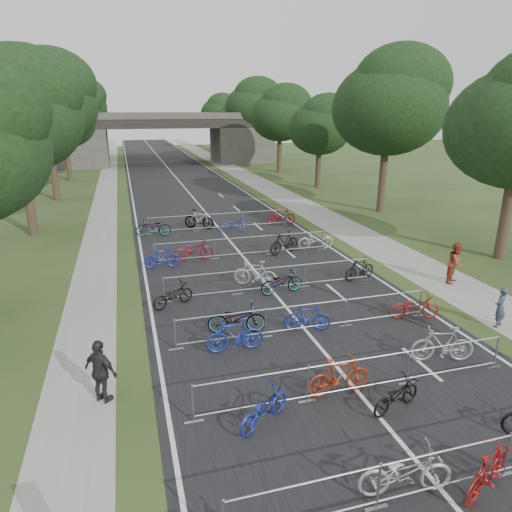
{
  "coord_description": "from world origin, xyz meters",
  "views": [
    {
      "loc": [
        -5.78,
        -2.5,
        7.54
      ],
      "look_at": [
        -0.25,
        16.62,
        1.1
      ],
      "focal_mm": 32.0,
      "sensor_mm": 36.0,
      "label": 1
    }
  ],
  "objects": [
    {
      "name": "road",
      "position": [
        0.0,
        50.0,
        0.01
      ],
      "size": [
        11.0,
        140.0,
        0.01
      ],
      "primitive_type": "cube",
      "color": "black",
      "rests_on": "ground"
    },
    {
      "name": "sidewalk_right",
      "position": [
        8.0,
        50.0,
        0.01
      ],
      "size": [
        3.0,
        140.0,
        0.01
      ],
      "primitive_type": "cube",
      "color": "gray",
      "rests_on": "ground"
    },
    {
      "name": "sidewalk_left",
      "position": [
        -7.5,
        50.0,
        0.01
      ],
      "size": [
        2.0,
        140.0,
        0.01
      ],
      "primitive_type": "cube",
      "color": "gray",
      "rests_on": "ground"
    },
    {
      "name": "lane_markings",
      "position": [
        0.0,
        50.0,
        0.0
      ],
      "size": [
        0.12,
        140.0,
        0.0
      ],
      "primitive_type": "cube",
      "color": "silver",
      "rests_on": "ground"
    },
    {
      "name": "overpass_bridge",
      "position": [
        0.0,
        65.0,
        3.53
      ],
      "size": [
        31.0,
        8.0,
        7.05
      ],
      "color": "#42403B",
      "rests_on": "ground"
    },
    {
      "name": "tree_left_1",
      "position": [
        -11.39,
        27.93,
        7.3
      ],
      "size": [
        7.56,
        7.56,
        11.53
      ],
      "color": "#33261C",
      "rests_on": "ground"
    },
    {
      "name": "tree_right_1",
      "position": [
        13.11,
        27.93,
        7.9
      ],
      "size": [
        8.18,
        8.18,
        12.47
      ],
      "color": "#33261C",
      "rests_on": "ground"
    },
    {
      "name": "tree_left_2",
      "position": [
        -11.39,
        39.93,
        8.12
      ],
      "size": [
        8.4,
        8.4,
        12.81
      ],
      "color": "#33261C",
      "rests_on": "ground"
    },
    {
      "name": "tree_right_2",
      "position": [
        13.11,
        39.93,
        5.95
      ],
      "size": [
        6.16,
        6.16,
        9.39
      ],
      "color": "#33261C",
      "rests_on": "ground"
    },
    {
      "name": "tree_left_3",
      "position": [
        -11.39,
        51.93,
        6.49
      ],
      "size": [
        6.72,
        6.72,
        10.25
      ],
      "color": "#33261C",
      "rests_on": "ground"
    },
    {
      "name": "tree_right_3",
      "position": [
        13.11,
        51.93,
        6.92
      ],
      "size": [
        7.17,
        7.17,
        10.93
      ],
      "color": "#33261C",
      "rests_on": "ground"
    },
    {
      "name": "tree_left_4",
      "position": [
        -11.39,
        63.93,
        7.3
      ],
      "size": [
        7.56,
        7.56,
        11.53
      ],
      "color": "#33261C",
      "rests_on": "ground"
    },
    {
      "name": "tree_right_4",
      "position": [
        13.11,
        63.93,
        7.9
      ],
      "size": [
        8.18,
        8.18,
        12.47
      ],
      "color": "#33261C",
      "rests_on": "ground"
    },
    {
      "name": "tree_left_5",
      "position": [
        -11.39,
        75.93,
        8.12
      ],
      "size": [
        8.4,
        8.4,
        12.81
      ],
      "color": "#33261C",
      "rests_on": "ground"
    },
    {
      "name": "tree_right_5",
      "position": [
        13.11,
        75.93,
        5.95
      ],
      "size": [
        6.16,
        6.16,
        9.39
      ],
      "color": "#33261C",
      "rests_on": "ground"
    },
    {
      "name": "tree_left_6",
      "position": [
        -11.39,
        87.93,
        6.49
      ],
      "size": [
        6.72,
        6.72,
        10.25
      ],
      "color": "#33261C",
      "rests_on": "ground"
    },
    {
      "name": "tree_right_6",
      "position": [
        13.11,
        87.93,
        6.92
      ],
      "size": [
        7.17,
        7.17,
        10.93
      ],
      "color": "#33261C",
      "rests_on": "ground"
    },
    {
      "name": "barrier_row_1",
      "position": [
        0.0,
        3.6,
        0.55
      ],
      "size": [
        9.7,
        0.08,
        1.1
      ],
      "color": "gray",
      "rests_on": "ground"
    },
    {
      "name": "barrier_row_2",
      "position": [
        0.0,
        7.2,
        0.55
      ],
      "size": [
        9.7,
        0.08,
        1.1
      ],
      "color": "gray",
      "rests_on": "ground"
    },
    {
      "name": "barrier_row_3",
      "position": [
        0.0,
        11.0,
        0.55
      ],
      "size": [
        9.7,
        0.08,
        1.1
      ],
      "color": "gray",
      "rests_on": "ground"
    },
    {
      "name": "barrier_row_4",
      "position": [
        0.0,
        15.0,
        0.55
      ],
      "size": [
        9.7,
        0.08,
        1.1
      ],
      "color": "gray",
      "rests_on": "ground"
    },
    {
      "name": "barrier_row_5",
      "position": [
        0.0,
        20.0,
        0.55
      ],
      "size": [
        9.7,
        0.08,
        1.1
      ],
      "color": "gray",
      "rests_on": "ground"
    },
    {
      "name": "barrier_row_6",
      "position": [
        0.0,
        26.0,
        0.55
      ],
      "size": [
        9.7,
        0.08,
        1.1
      ],
      "color": "gray",
      "rests_on": "ground"
    },
    {
      "name": "bike_5",
      "position": [
        -0.8,
        3.79,
        0.52
      ],
      "size": [
        2.08,
        1.0,
        1.05
      ],
      "primitive_type": "imported",
      "rotation": [
        0.0,
        0.0,
        1.41
      ],
      "color": "#A2A2A9",
      "rests_on": "ground"
    },
    {
      "name": "bike_6",
      "position": [
        0.82,
        3.35,
        0.53
      ],
      "size": [
        1.81,
        1.16,
        1.05
      ],
      "primitive_type": "imported",
      "rotation": [
        0.0,
        0.0,
        1.99
      ],
      "color": "maroon",
      "rests_on": "ground"
    },
    {
      "name": "bike_8",
      "position": [
        -2.93,
        6.66,
        0.46
      ],
      "size": [
        1.82,
        1.48,
        0.93
      ],
      "primitive_type": "imported",
      "rotation": [
        0.0,
        0.0,
        2.14
      ],
      "color": "navy",
      "rests_on": "ground"
    },
    {
      "name": "bike_9",
      "position": [
        -0.57,
        7.29,
        0.56
      ],
      "size": [
        1.89,
        0.58,
        1.12
      ],
      "primitive_type": "imported",
      "rotation": [
        0.0,
        0.0,
        1.6
      ],
      "color": "maroon",
      "rests_on": "ground"
    },
    {
      "name": "bike_10",
      "position": [
        0.54,
        6.23,
        0.44
      ],
      "size": [
        1.77,
        1.07,
        0.88
      ],
      "primitive_type": "imported",
      "rotation": [
        0.0,
        0.0,
        1.89
      ],
      "color": "black",
      "rests_on": "ground"
    },
    {
      "name": "bike_11",
      "position": [
        3.27,
        7.97,
        0.59
      ],
      "size": [
        2.04,
        1.07,
        1.18
      ],
      "primitive_type": "imported",
      "rotation": [
        0.0,
        0.0,
        4.43
      ],
      "color": "gray",
      "rests_on": "ground"
    },
    {
      "name": "bike_12",
      "position": [
        -2.76,
        10.37,
        0.57
      ],
      "size": [
        1.91,
        0.58,
        1.14
      ],
      "primitive_type": "imported",
      "rotation": [
        0.0,
        0.0,
        4.69
      ],
      "color": "navy",
      "rests_on": "ground"
    },
    {
      "name": "bike_13",
      "position": [
        -2.4,
        11.62,
        0.54
      ],
      "size": [
        2.14,
        1.09,
        1.07
      ],
      "primitive_type": "imported",
      "rotation": [
        0.0,
        0.0,
        1.38
      ],
      "color": "gray",
      "rests_on": "ground"
    },
    {
      "name": "bike_14",
      "position": [
        0.05,
        11.08,
        0.5
      ],
      "size": [
        1.74,
        0.94,
        1.01
      ],
      "primitive_type": "imported",
      "rotation": [
        0.0,
        0.0,
        1.28
      ],
      "color": "navy",
      "rests_on": "ground"
    },
    {
      "name": "bike_15",
      "position": [
        4.28,
        10.88,
        0.48
      ],
      "size": [
        1.94,
        1.08,
        0.97
      ],
      "primitive_type": "imported",
      "rotation": [
        0.0,
        0.0,
        1.32
      ],
      "color": "maroon",
      "rests_on": "ground"
    },
    {
      "name": "bike_16",
      "position": [
        -4.3,
        14.5,
        0.48
      ],
      "size": [
        1.91,
        1.39,
        0.96
      ],
      "primitive_type": "imported",
      "rotation": [
        0.0,
        0.0,
        2.04
      ],
      "color": "black",
      "rests_on": "ground"
    },
    {
      "name": "bike_17",
      "position": [
        -0.55,
        15.68,
        0.6
      ],
      "size": [
        2.0,
        1.52,
        1.2
      ],
      "primitive_type": "imported",
      "rotation": [
        0.0,
        0.0,
        4.16
      ],
      "color": "#9E9EA5",
      "rests_on": "ground"
    },
    {
      "name": "bike_18",
      "position": [
        0.29,
        14.61,
        0.5
      ],
      "size": [
        1.97,
        0.92,
        1.0
      ],
      "primitive_type": "imported",
      "rotation": [
        0.0,
        0.0,
        1.71
      ],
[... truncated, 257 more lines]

